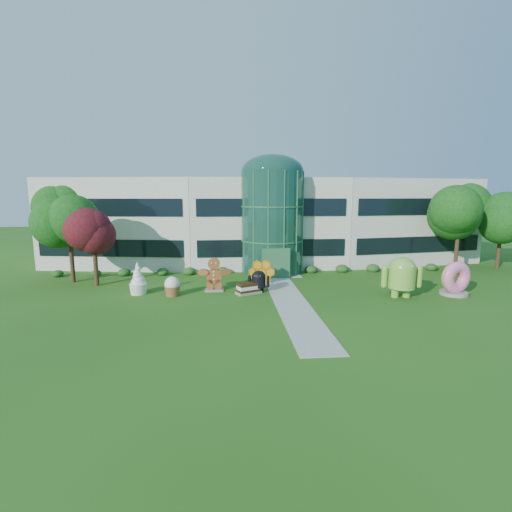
{
  "coord_description": "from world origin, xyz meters",
  "views": [
    {
      "loc": [
        -4.63,
        -24.12,
        7.58
      ],
      "look_at": [
        -2.09,
        6.0,
        2.6
      ],
      "focal_mm": 26.0,
      "sensor_mm": 36.0,
      "label": 1
    }
  ],
  "objects_px": {
    "android_black": "(259,280)",
    "donut": "(455,278)",
    "gingerbread": "(214,274)",
    "android_green": "(402,274)"
  },
  "relations": [
    {
      "from": "donut",
      "to": "gingerbread",
      "type": "distance_m",
      "value": 18.62
    },
    {
      "from": "android_black",
      "to": "donut",
      "type": "xyz_separation_m",
      "value": [
        14.9,
        -2.06,
        0.32
      ]
    },
    {
      "from": "android_black",
      "to": "gingerbread",
      "type": "xyz_separation_m",
      "value": [
        -3.51,
        0.74,
        0.34
      ]
    },
    {
      "from": "donut",
      "to": "gingerbread",
      "type": "xyz_separation_m",
      "value": [
        -18.41,
        2.8,
        0.02
      ]
    },
    {
      "from": "donut",
      "to": "android_black",
      "type": "bearing_deg",
      "value": 157.64
    },
    {
      "from": "donut",
      "to": "gingerbread",
      "type": "bearing_deg",
      "value": 156.88
    },
    {
      "from": "donut",
      "to": "android_green",
      "type": "bearing_deg",
      "value": 169.63
    },
    {
      "from": "android_black",
      "to": "donut",
      "type": "distance_m",
      "value": 15.05
    },
    {
      "from": "android_green",
      "to": "donut",
      "type": "xyz_separation_m",
      "value": [
        4.4,
        0.32,
        -0.46
      ]
    },
    {
      "from": "android_green",
      "to": "donut",
      "type": "bearing_deg",
      "value": 8.61
    }
  ]
}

